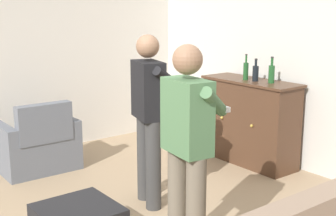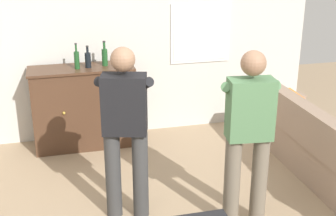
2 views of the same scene
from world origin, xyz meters
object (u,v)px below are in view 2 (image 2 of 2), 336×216
(sideboard_cabinet, at_px, (83,107))
(bottle_liquor_amber, at_px, (105,56))
(bottle_wine_green, at_px, (77,59))
(person_standing_right, at_px, (248,132))
(bottle_spirits_clear, at_px, (88,59))
(person_standing_left, at_px, (125,126))
(couch, at_px, (331,159))

(sideboard_cabinet, xyz_separation_m, bottle_liquor_amber, (0.30, 0.01, 0.64))
(bottle_wine_green, height_order, person_standing_right, person_standing_right)
(bottle_liquor_amber, height_order, bottle_spirits_clear, bottle_liquor_amber)
(person_standing_left, xyz_separation_m, person_standing_right, (1.04, -0.39, 0.00))
(bottle_liquor_amber, bearing_deg, person_standing_left, -91.19)
(bottle_liquor_amber, bearing_deg, bottle_wine_green, -169.35)
(bottle_liquor_amber, distance_m, person_standing_right, 2.36)
(person_standing_left, bearing_deg, sideboard_cabinet, 98.82)
(bottle_wine_green, distance_m, bottle_liquor_amber, 0.35)
(couch, bearing_deg, bottle_spirits_clear, 144.69)
(couch, bearing_deg, sideboard_cabinet, 145.29)
(bottle_spirits_clear, bearing_deg, couch, -35.31)
(bottle_wine_green, bearing_deg, bottle_liquor_amber, 10.65)
(sideboard_cabinet, bearing_deg, bottle_wine_green, -131.26)
(sideboard_cabinet, height_order, bottle_wine_green, bottle_wine_green)
(couch, distance_m, bottle_wine_green, 3.13)
(couch, distance_m, person_standing_left, 2.29)
(bottle_liquor_amber, relative_size, person_standing_right, 0.18)
(sideboard_cabinet, xyz_separation_m, person_standing_left, (0.27, -1.71, 0.41))
(couch, xyz_separation_m, person_standing_right, (-1.17, -0.39, 0.61))
(couch, xyz_separation_m, person_standing_left, (-2.21, 0.00, 0.61))
(person_standing_right, bearing_deg, bottle_spirits_clear, 120.38)
(bottle_wine_green, relative_size, bottle_spirits_clear, 1.16)
(person_standing_right, bearing_deg, sideboard_cabinet, 121.89)
(sideboard_cabinet, distance_m, person_standing_right, 2.51)
(couch, xyz_separation_m, bottle_spirits_clear, (-2.39, 1.69, 0.82))
(bottle_spirits_clear, bearing_deg, bottle_wine_green, -169.61)
(sideboard_cabinet, xyz_separation_m, bottle_spirits_clear, (0.09, -0.03, 0.63))
(person_standing_left, height_order, person_standing_right, same)
(sideboard_cabinet, distance_m, bottle_wine_green, 0.64)
(sideboard_cabinet, height_order, bottle_spirits_clear, bottle_spirits_clear)
(couch, height_order, bottle_liquor_amber, bottle_liquor_amber)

